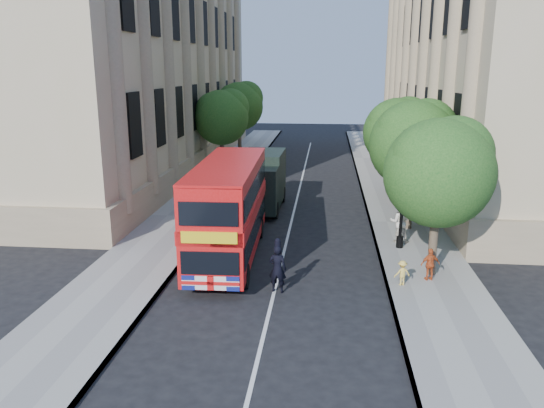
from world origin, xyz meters
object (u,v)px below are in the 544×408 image
(lamp_post, at_px, (403,194))
(box_van, at_px, (261,183))
(police_constable, at_px, (278,269))
(woman_pedestrian, at_px, (400,222))
(double_decker_bus, at_px, (229,208))

(lamp_post, bearing_deg, box_van, 137.70)
(lamp_post, xyz_separation_m, box_van, (-6.86, 6.24, -0.97))
(box_van, relative_size, police_constable, 3.18)
(woman_pedestrian, bearing_deg, police_constable, 53.89)
(double_decker_bus, distance_m, box_van, 8.06)
(double_decker_bus, relative_size, box_van, 1.56)
(double_decker_bus, height_order, box_van, double_decker_bus)
(box_van, bearing_deg, double_decker_bus, -91.44)
(box_van, height_order, woman_pedestrian, box_van)
(lamp_post, height_order, box_van, lamp_post)
(double_decker_bus, distance_m, police_constable, 4.18)
(police_constable, height_order, woman_pedestrian, woman_pedestrian)
(lamp_post, relative_size, double_decker_bus, 0.60)
(lamp_post, bearing_deg, police_constable, -134.33)
(lamp_post, xyz_separation_m, double_decker_bus, (-7.21, -1.78, -0.32))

